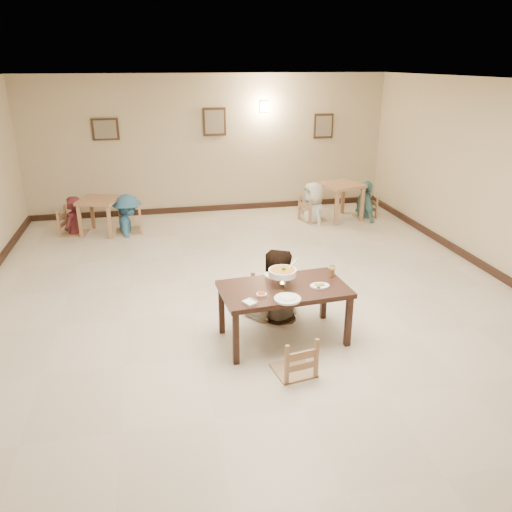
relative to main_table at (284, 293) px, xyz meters
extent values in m
plane|color=beige|center=(-0.14, 0.90, -0.63)|extent=(10.00, 10.00, 0.00)
plane|color=silver|center=(-0.14, 0.90, 2.37)|extent=(10.00, 10.00, 0.00)
plane|color=#C8B390|center=(-0.14, 5.90, 0.87)|extent=(10.00, 0.00, 10.00)
cube|color=black|center=(-0.14, 5.87, -0.57)|extent=(8.00, 0.06, 0.12)
cube|color=black|center=(3.83, 0.90, -0.57)|extent=(0.06, 10.00, 0.12)
cube|color=#332013|center=(-2.34, 5.86, 1.27)|extent=(0.55, 0.03, 0.45)
cube|color=gray|center=(-2.34, 5.84, 1.27)|extent=(0.45, 0.01, 0.37)
cube|color=#332013|center=(-0.04, 5.86, 1.37)|extent=(0.50, 0.03, 0.60)
cube|color=gray|center=(-0.04, 5.84, 1.37)|extent=(0.41, 0.01, 0.49)
cube|color=#332013|center=(2.46, 5.86, 1.22)|extent=(0.45, 0.03, 0.55)
cube|color=gray|center=(2.46, 5.84, 1.22)|extent=(0.37, 0.01, 0.45)
cube|color=#FFD88C|center=(1.06, 5.86, 1.67)|extent=(0.16, 0.05, 0.22)
cube|color=#331C14|center=(0.00, 0.00, 0.05)|extent=(1.57, 0.97, 0.06)
cube|color=#331C14|center=(-0.66, -0.42, -0.30)|extent=(0.07, 0.07, 0.65)
cube|color=#331C14|center=(0.72, -0.31, -0.30)|extent=(0.07, 0.07, 0.65)
cube|color=#331C14|center=(-0.72, 0.31, -0.30)|extent=(0.07, 0.07, 0.65)
cube|color=#331C14|center=(0.66, 0.42, -0.30)|extent=(0.07, 0.07, 0.65)
cube|color=tan|center=(0.04, 0.74, -0.16)|extent=(0.47, 0.47, 0.05)
cube|color=tan|center=(-0.06, -0.71, -0.22)|extent=(0.42, 0.42, 0.05)
imported|color=gray|center=(0.04, 0.65, 0.32)|extent=(1.00, 0.83, 1.89)
torus|color=silver|center=(-0.02, 0.03, 0.22)|extent=(0.26, 0.26, 0.01)
cylinder|color=silver|center=(-0.02, 0.03, 0.10)|extent=(0.07, 0.07, 0.04)
cone|color=#FFA526|center=(-0.02, 0.03, 0.15)|extent=(0.04, 0.04, 0.06)
cylinder|color=white|center=(-0.02, 0.03, 0.26)|extent=(0.33, 0.33, 0.08)
cylinder|color=#AF6B1E|center=(-0.02, 0.03, 0.29)|extent=(0.29, 0.29, 0.02)
sphere|color=#2D7223|center=(0.00, 0.02, 0.31)|extent=(0.05, 0.05, 0.05)
cylinder|color=silver|center=(0.11, 0.10, 0.32)|extent=(0.16, 0.10, 0.11)
cylinder|color=silver|center=(0.09, 0.09, 0.15)|extent=(0.01, 0.01, 0.15)
cylinder|color=silver|center=(-0.12, 0.09, 0.15)|extent=(0.01, 0.01, 0.15)
cylinder|color=silver|center=(-0.02, -0.09, 0.15)|extent=(0.01, 0.01, 0.15)
cylinder|color=white|center=(-0.01, 0.34, 0.09)|extent=(0.31, 0.31, 0.02)
ellipsoid|color=white|center=(-0.01, 0.34, 0.10)|extent=(0.20, 0.17, 0.07)
cylinder|color=white|center=(-0.05, -0.34, 0.09)|extent=(0.31, 0.31, 0.02)
ellipsoid|color=white|center=(-0.05, -0.34, 0.10)|extent=(0.20, 0.17, 0.07)
cylinder|color=white|center=(0.42, -0.08, 0.09)|extent=(0.23, 0.23, 0.02)
sphere|color=#2D7223|center=(0.39, -0.14, 0.11)|extent=(0.04, 0.04, 0.04)
cylinder|color=white|center=(-0.31, -0.16, 0.09)|extent=(0.12, 0.12, 0.02)
cylinder|color=#A01B05|center=(-0.31, -0.16, 0.10)|extent=(0.09, 0.09, 0.01)
cube|color=white|center=(-0.49, -0.35, 0.09)|extent=(0.16, 0.18, 0.03)
cube|color=silver|center=(-0.45, -0.27, 0.09)|extent=(0.07, 0.15, 0.01)
cube|color=silver|center=(-0.42, -0.27, 0.09)|extent=(0.07, 0.15, 0.01)
cylinder|color=white|center=(0.66, 0.18, 0.15)|extent=(0.07, 0.07, 0.14)
cylinder|color=orange|center=(0.66, 0.18, 0.14)|extent=(0.06, 0.06, 0.10)
cube|color=#A47451|center=(-2.52, 4.71, 0.05)|extent=(0.89, 0.89, 0.06)
cube|color=#A47451|center=(-2.89, 4.51, -0.30)|extent=(0.07, 0.07, 0.65)
cube|color=#A47451|center=(-2.32, 4.34, -0.30)|extent=(0.07, 0.07, 0.65)
cube|color=#A47451|center=(-2.71, 5.08, -0.30)|extent=(0.07, 0.07, 0.65)
cube|color=#A47451|center=(-2.15, 4.90, -0.30)|extent=(0.07, 0.07, 0.65)
cube|color=#A47451|center=(2.49, 4.65, 0.13)|extent=(0.98, 0.98, 0.06)
cube|color=#A47451|center=(2.27, 4.24, -0.26)|extent=(0.07, 0.07, 0.73)
cube|color=#A47451|center=(2.91, 4.42, -0.26)|extent=(0.07, 0.07, 0.73)
cube|color=#A47451|center=(2.08, 4.88, -0.26)|extent=(0.07, 0.07, 0.73)
cube|color=#A47451|center=(2.72, 5.07, -0.26)|extent=(0.07, 0.07, 0.73)
cube|color=tan|center=(-3.05, 4.77, -0.16)|extent=(0.48, 0.48, 0.05)
cube|color=tan|center=(-1.99, 4.68, -0.13)|extent=(0.51, 0.51, 0.06)
cube|color=tan|center=(1.89, 4.68, -0.17)|extent=(0.47, 0.47, 0.05)
cube|color=tan|center=(3.10, 4.66, -0.23)|extent=(0.41, 0.41, 0.04)
imported|color=#521C21|center=(-3.05, 4.77, 0.14)|extent=(0.54, 0.66, 1.54)
imported|color=teal|center=(-1.99, 4.68, 0.14)|extent=(0.66, 1.05, 1.54)
imported|color=silver|center=(1.89, 4.68, 0.21)|extent=(0.66, 0.89, 1.67)
imported|color=#599695|center=(3.10, 4.66, 0.19)|extent=(0.44, 0.97, 1.63)
camera|label=1|loc=(-1.44, -5.24, 2.60)|focal=35.00mm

